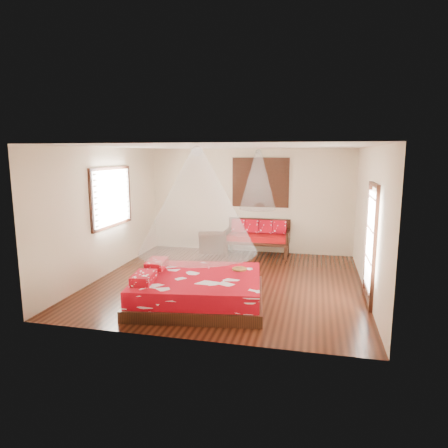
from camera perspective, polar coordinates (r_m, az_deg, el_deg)
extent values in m
cube|color=black|center=(8.52, 0.57, -8.24)|extent=(5.50, 5.50, 0.02)
cube|color=white|center=(8.09, 0.61, 11.10)|extent=(5.50, 5.50, 0.02)
cube|color=beige|center=(9.18, -16.50, 1.72)|extent=(0.02, 5.50, 2.80)
cube|color=beige|center=(8.07, 20.12, 0.43)|extent=(0.02, 5.50, 2.80)
cube|color=beige|center=(10.87, 3.72, 3.34)|extent=(5.50, 0.02, 2.80)
cube|color=beige|center=(5.57, -5.52, -3.06)|extent=(5.50, 0.02, 2.80)
cube|color=black|center=(7.35, -3.65, -10.37)|extent=(2.55, 2.37, 0.20)
cube|color=#A10513|center=(7.26, -3.67, -8.52)|extent=(2.44, 2.26, 0.30)
cube|color=#A10513|center=(6.97, -11.40, -7.55)|extent=(0.41, 0.64, 0.15)
cube|color=#A10513|center=(7.78, -9.61, -5.65)|extent=(0.41, 0.64, 0.15)
cube|color=black|center=(10.43, 0.33, -3.57)|extent=(0.08, 0.08, 0.42)
cube|color=black|center=(10.21, 8.82, -3.98)|extent=(0.08, 0.08, 0.42)
cube|color=black|center=(11.02, 1.03, -2.83)|extent=(0.08, 0.08, 0.42)
cube|color=black|center=(10.81, 9.07, -3.20)|extent=(0.08, 0.08, 0.42)
cube|color=black|center=(10.55, 4.79, -2.49)|extent=(1.66, 0.74, 0.08)
cube|color=#9B050B|center=(10.53, 4.80, -1.91)|extent=(1.60, 0.68, 0.14)
cube|color=black|center=(10.81, 5.06, -0.63)|extent=(1.66, 0.06, 0.55)
cube|color=black|center=(10.66, 0.59, -1.46)|extent=(0.06, 0.74, 0.30)
cube|color=black|center=(10.44, 9.11, -1.82)|extent=(0.06, 0.74, 0.30)
cube|color=#A10513|center=(10.77, 2.06, -0.28)|extent=(0.35, 0.19, 0.37)
cube|color=#A10513|center=(10.71, 4.00, -0.36)|extent=(0.35, 0.19, 0.37)
cube|color=#A10513|center=(10.66, 5.96, -0.44)|extent=(0.35, 0.19, 0.37)
cube|color=#A10513|center=(10.62, 7.94, -0.51)|extent=(0.35, 0.19, 0.37)
cube|color=black|center=(10.97, -1.75, -2.77)|extent=(0.82, 0.68, 0.46)
cube|color=black|center=(10.92, -1.75, -1.45)|extent=(0.87, 0.73, 0.05)
cube|color=black|center=(10.75, 5.23, 5.92)|extent=(1.52, 0.06, 1.32)
cube|color=black|center=(10.74, 5.23, 5.92)|extent=(1.35, 0.04, 1.10)
cube|color=black|center=(9.29, -15.78, 3.72)|extent=(0.08, 1.74, 1.34)
cube|color=silver|center=(9.27, -15.56, 3.72)|extent=(0.04, 1.54, 1.10)
cube|color=black|center=(7.54, 20.20, -2.91)|extent=(0.08, 1.02, 2.16)
cube|color=white|center=(7.52, 20.10, -2.16)|extent=(0.03, 0.82, 1.70)
cylinder|color=brown|center=(7.56, 2.22, -6.44)|extent=(0.28, 0.28, 0.03)
cone|color=white|center=(6.93, -3.81, 3.31)|extent=(2.09, 2.09, 1.80)
cone|color=white|center=(10.27, 4.88, 6.30)|extent=(0.95, 0.95, 1.50)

